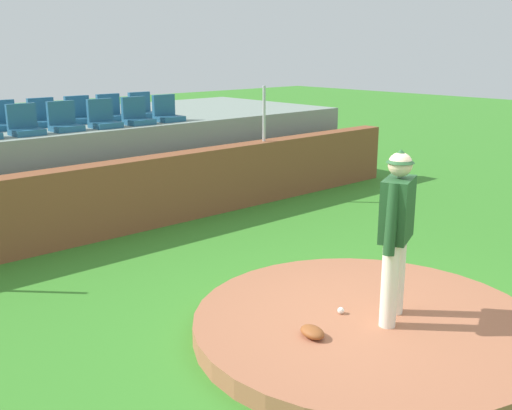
{
  "coord_description": "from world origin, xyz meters",
  "views": [
    {
      "loc": [
        -4.9,
        -3.63,
        3.02
      ],
      "look_at": [
        0.0,
        1.77,
        1.11
      ],
      "focal_mm": 42.57,
      "sensor_mm": 36.0,
      "label": 1
    }
  ],
  "objects_px": {
    "stadium_chair_5": "(167,113)",
    "stadium_chair_2": "(64,122)",
    "stadium_chair_8": "(44,117)",
    "stadium_chair_10": "(111,112)",
    "pitcher": "(397,224)",
    "stadium_chair_1": "(25,125)",
    "stadium_chair_4": "(137,116)",
    "fielding_glove": "(312,332)",
    "stadium_chair_7": "(4,120)",
    "stadium_chair_3": "(103,119)",
    "stadium_chair_11": "(142,109)",
    "stadium_chair_9": "(80,114)",
    "baseball": "(341,311)"
  },
  "relations": [
    {
      "from": "baseball",
      "to": "stadium_chair_5",
      "type": "distance_m",
      "value": 6.49
    },
    {
      "from": "stadium_chair_2",
      "to": "stadium_chair_9",
      "type": "bearing_deg",
      "value": -129.89
    },
    {
      "from": "stadium_chair_3",
      "to": "stadium_chair_11",
      "type": "height_order",
      "value": "same"
    },
    {
      "from": "stadium_chair_8",
      "to": "stadium_chair_7",
      "type": "bearing_deg",
      "value": -0.01
    },
    {
      "from": "baseball",
      "to": "stadium_chair_11",
      "type": "height_order",
      "value": "stadium_chair_11"
    },
    {
      "from": "stadium_chair_2",
      "to": "stadium_chair_5",
      "type": "relative_size",
      "value": 1.0
    },
    {
      "from": "stadium_chair_2",
      "to": "stadium_chair_5",
      "type": "bearing_deg",
      "value": 179.75
    },
    {
      "from": "stadium_chair_8",
      "to": "stadium_chair_11",
      "type": "height_order",
      "value": "same"
    },
    {
      "from": "fielding_glove",
      "to": "stadium_chair_3",
      "type": "xyz_separation_m",
      "value": [
        1.14,
        6.15,
        1.51
      ]
    },
    {
      "from": "stadium_chair_2",
      "to": "stadium_chair_7",
      "type": "relative_size",
      "value": 1.0
    },
    {
      "from": "stadium_chair_10",
      "to": "stadium_chair_11",
      "type": "relative_size",
      "value": 1.0
    },
    {
      "from": "stadium_chair_10",
      "to": "pitcher",
      "type": "bearing_deg",
      "value": 83.16
    },
    {
      "from": "pitcher",
      "to": "stadium_chair_1",
      "type": "relative_size",
      "value": 3.65
    },
    {
      "from": "stadium_chair_4",
      "to": "stadium_chair_5",
      "type": "xyz_separation_m",
      "value": [
        0.69,
        0.03,
        0.0
      ]
    },
    {
      "from": "stadium_chair_5",
      "to": "stadium_chair_11",
      "type": "distance_m",
      "value": 0.9
    },
    {
      "from": "pitcher",
      "to": "stadium_chair_10",
      "type": "distance_m",
      "value": 7.42
    },
    {
      "from": "stadium_chair_11",
      "to": "stadium_chair_9",
      "type": "bearing_deg",
      "value": 1.38
    },
    {
      "from": "stadium_chair_4",
      "to": "stadium_chair_10",
      "type": "distance_m",
      "value": 0.92
    },
    {
      "from": "stadium_chair_11",
      "to": "stadium_chair_2",
      "type": "bearing_deg",
      "value": 23.0
    },
    {
      "from": "stadium_chair_3",
      "to": "stadium_chair_8",
      "type": "bearing_deg",
      "value": -52.58
    },
    {
      "from": "stadium_chair_11",
      "to": "stadium_chair_4",
      "type": "bearing_deg",
      "value": 53.09
    },
    {
      "from": "stadium_chair_9",
      "to": "stadium_chair_7",
      "type": "bearing_deg",
      "value": -0.38
    },
    {
      "from": "fielding_glove",
      "to": "stadium_chair_3",
      "type": "distance_m",
      "value": 6.44
    },
    {
      "from": "stadium_chair_5",
      "to": "stadium_chair_8",
      "type": "relative_size",
      "value": 1.0
    },
    {
      "from": "stadium_chair_9",
      "to": "stadium_chair_10",
      "type": "xyz_separation_m",
      "value": [
        0.67,
        0.02,
        0.0
      ]
    },
    {
      "from": "baseball",
      "to": "stadium_chair_3",
      "type": "relative_size",
      "value": 0.15
    },
    {
      "from": "stadium_chair_1",
      "to": "stadium_chair_11",
      "type": "relative_size",
      "value": 1.0
    },
    {
      "from": "baseball",
      "to": "fielding_glove",
      "type": "distance_m",
      "value": 0.65
    },
    {
      "from": "pitcher",
      "to": "stadium_chair_2",
      "type": "height_order",
      "value": "stadium_chair_2"
    },
    {
      "from": "fielding_glove",
      "to": "stadium_chair_10",
      "type": "relative_size",
      "value": 0.6
    },
    {
      "from": "stadium_chair_10",
      "to": "stadium_chair_9",
      "type": "bearing_deg",
      "value": 1.45
    },
    {
      "from": "pitcher",
      "to": "stadium_chair_1",
      "type": "height_order",
      "value": "stadium_chair_1"
    },
    {
      "from": "stadium_chair_9",
      "to": "stadium_chair_3",
      "type": "bearing_deg",
      "value": 89.71
    },
    {
      "from": "fielding_glove",
      "to": "stadium_chair_10",
      "type": "height_order",
      "value": "stadium_chair_10"
    },
    {
      "from": "stadium_chair_2",
      "to": "stadium_chair_5",
      "type": "height_order",
      "value": "same"
    },
    {
      "from": "pitcher",
      "to": "stadium_chair_1",
      "type": "xyz_separation_m",
      "value": [
        -1.2,
        6.45,
        0.5
      ]
    },
    {
      "from": "fielding_glove",
      "to": "stadium_chair_8",
      "type": "relative_size",
      "value": 0.6
    },
    {
      "from": "stadium_chair_2",
      "to": "stadium_chair_9",
      "type": "height_order",
      "value": "same"
    },
    {
      "from": "fielding_glove",
      "to": "stadium_chair_7",
      "type": "xyz_separation_m",
      "value": [
        -0.28,
        7.07,
        1.51
      ]
    },
    {
      "from": "baseball",
      "to": "stadium_chair_7",
      "type": "xyz_separation_m",
      "value": [
        -0.91,
        6.9,
        1.52
      ]
    },
    {
      "from": "stadium_chair_2",
      "to": "stadium_chair_7",
      "type": "xyz_separation_m",
      "value": [
        -0.7,
        0.87,
        0.0
      ]
    },
    {
      "from": "stadium_chair_5",
      "to": "stadium_chair_11",
      "type": "bearing_deg",
      "value": -90.64
    },
    {
      "from": "stadium_chair_2",
      "to": "stadium_chair_5",
      "type": "distance_m",
      "value": 2.1
    },
    {
      "from": "stadium_chair_8",
      "to": "stadium_chair_10",
      "type": "bearing_deg",
      "value": -179.68
    },
    {
      "from": "pitcher",
      "to": "stadium_chair_7",
      "type": "xyz_separation_m",
      "value": [
        -1.21,
        7.34,
        0.5
      ]
    },
    {
      "from": "fielding_glove",
      "to": "stadium_chair_5",
      "type": "distance_m",
      "value": 6.85
    },
    {
      "from": "stadium_chair_8",
      "to": "stadium_chair_10",
      "type": "xyz_separation_m",
      "value": [
        1.37,
        0.01,
        0.0
      ]
    },
    {
      "from": "stadium_chair_7",
      "to": "stadium_chair_3",
      "type": "bearing_deg",
      "value": 147.24
    },
    {
      "from": "stadium_chair_1",
      "to": "stadium_chair_7",
      "type": "xyz_separation_m",
      "value": [
        -0.01,
        0.89,
        0.0
      ]
    },
    {
      "from": "stadium_chair_5",
      "to": "stadium_chair_2",
      "type": "bearing_deg",
      "value": -0.25
    }
  ]
}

